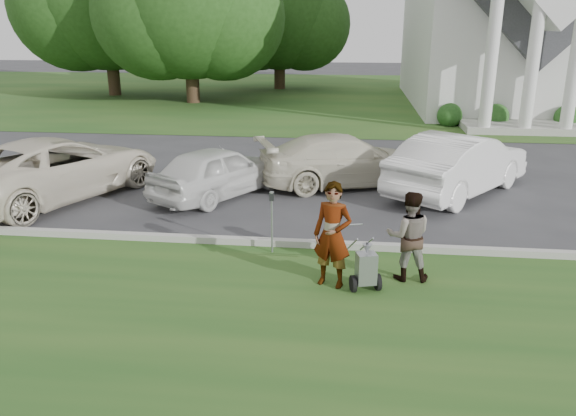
% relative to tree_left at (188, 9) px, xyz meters
% --- Properties ---
extents(ground, '(120.00, 120.00, 0.00)m').
position_rel_tree_left_xyz_m(ground, '(8.01, -21.99, -5.11)').
color(ground, '#333335').
rests_on(ground, ground).
extents(grass_strip, '(80.00, 7.00, 0.01)m').
position_rel_tree_left_xyz_m(grass_strip, '(8.01, -24.99, -5.11)').
color(grass_strip, '#1E4A19').
rests_on(grass_strip, ground).
extents(church_lawn, '(80.00, 30.00, 0.01)m').
position_rel_tree_left_xyz_m(church_lawn, '(8.01, 5.01, -5.11)').
color(church_lawn, '#1E4A19').
rests_on(church_lawn, ground).
extents(curb, '(80.00, 0.18, 0.15)m').
position_rel_tree_left_xyz_m(curb, '(8.01, -21.44, -5.04)').
color(curb, '#9E9E93').
rests_on(curb, ground).
extents(tree_left, '(10.63, 8.40, 9.71)m').
position_rel_tree_left_xyz_m(tree_left, '(0.00, 0.00, 0.00)').
color(tree_left, '#332316').
rests_on(tree_left, ground).
extents(tree_far, '(11.64, 9.20, 10.73)m').
position_rel_tree_left_xyz_m(tree_far, '(-6.00, 3.00, 0.58)').
color(tree_far, '#332316').
rests_on(tree_far, ground).
extents(tree_back, '(9.61, 7.60, 8.89)m').
position_rel_tree_left_xyz_m(tree_back, '(4.00, 8.00, -0.38)').
color(tree_back, '#332316').
rests_on(tree_back, ground).
extents(striping_cart, '(0.65, 1.05, 0.91)m').
position_rel_tree_left_xyz_m(striping_cart, '(9.55, -23.25, -4.72)').
color(striping_cart, black).
rests_on(striping_cart, ground).
extents(person_left, '(0.77, 0.62, 1.83)m').
position_rel_tree_left_xyz_m(person_left, '(8.97, -23.11, -4.20)').
color(person_left, '#999999').
rests_on(person_left, ground).
extents(person_right, '(0.79, 0.63, 1.60)m').
position_rel_tree_left_xyz_m(person_right, '(10.27, -22.71, -4.31)').
color(person_right, '#999999').
rests_on(person_right, ground).
extents(parking_meter_near, '(0.09, 0.08, 1.25)m').
position_rel_tree_left_xyz_m(parking_meter_near, '(7.75, -21.79, -4.32)').
color(parking_meter_near, '#919599').
rests_on(parking_meter_near, ground).
extents(car_a, '(4.58, 6.24, 1.58)m').
position_rel_tree_left_xyz_m(car_a, '(1.71, -18.68, -4.32)').
color(car_a, beige).
rests_on(car_a, ground).
extents(car_b, '(3.41, 4.20, 1.35)m').
position_rel_tree_left_xyz_m(car_b, '(5.82, -18.14, -4.44)').
color(car_b, silver).
rests_on(car_b, ground).
extents(car_c, '(5.24, 3.61, 1.41)m').
position_rel_tree_left_xyz_m(car_c, '(9.06, -16.63, -4.41)').
color(car_c, beige).
rests_on(car_c, ground).
extents(car_d, '(4.32, 4.95, 1.62)m').
position_rel_tree_left_xyz_m(car_d, '(12.06, -17.14, -4.30)').
color(car_d, white).
rests_on(car_d, ground).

